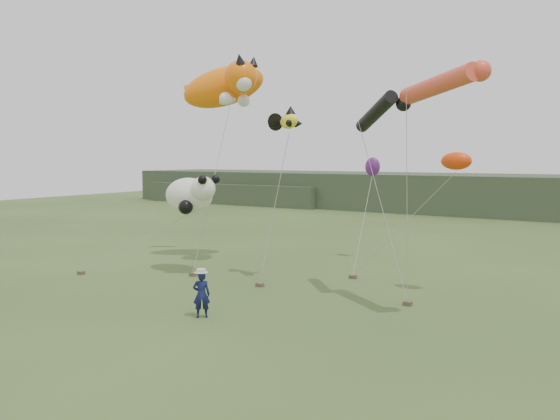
{
  "coord_description": "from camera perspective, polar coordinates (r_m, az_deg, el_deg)",
  "views": [
    {
      "loc": [
        12.18,
        -14.67,
        5.75
      ],
      "look_at": [
        0.87,
        3.0,
        3.75
      ],
      "focal_mm": 35.0,
      "sensor_mm": 36.0,
      "label": 1
    }
  ],
  "objects": [
    {
      "name": "ground",
      "position": [
        19.91,
        -6.91,
        -11.37
      ],
      "size": [
        120.0,
        120.0,
        0.0
      ],
      "primitive_type": "plane",
      "color": "#385123",
      "rests_on": "ground"
    },
    {
      "name": "tube_kites",
      "position": [
        21.25,
        14.31,
        11.66
      ],
      "size": [
        6.16,
        3.93,
        2.11
      ],
      "color": "black",
      "rests_on": "ground"
    },
    {
      "name": "panda_kite",
      "position": [
        27.64,
        -9.28,
        1.57
      ],
      "size": [
        3.18,
        2.05,
        1.97
      ],
      "color": "white",
      "rests_on": "ground"
    },
    {
      "name": "headland",
      "position": [
        61.41,
        18.15,
        1.61
      ],
      "size": [
        90.0,
        13.0,
        4.0
      ],
      "color": "#2D3D28",
      "rests_on": "ground"
    },
    {
      "name": "misc_kites",
      "position": [
        27.0,
        13.79,
        4.7
      ],
      "size": [
        7.21,
        6.34,
        1.27
      ],
      "color": "#EF3B0A",
      "rests_on": "ground"
    },
    {
      "name": "cat_kite",
      "position": [
        30.8,
        -5.55,
        12.84
      ],
      "size": [
        6.14,
        4.55,
        3.25
      ],
      "color": "orange",
      "rests_on": "ground"
    },
    {
      "name": "festival_attendant",
      "position": [
        20.1,
        -8.21,
        -8.73
      ],
      "size": [
        0.73,
        0.7,
        1.69
      ],
      "primitive_type": "imported",
      "rotation": [
        0.0,
        0.0,
        3.83
      ],
      "color": "#111742",
      "rests_on": "ground"
    },
    {
      "name": "sandbag_anchors",
      "position": [
        25.35,
        -2.99,
        -7.47
      ],
      "size": [
        15.92,
        6.69,
        0.16
      ],
      "color": "brown",
      "rests_on": "ground"
    },
    {
      "name": "fish_kite",
      "position": [
        25.55,
        0.29,
        9.28
      ],
      "size": [
        2.29,
        1.51,
        1.1
      ],
      "color": "yellow",
      "rests_on": "ground"
    }
  ]
}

